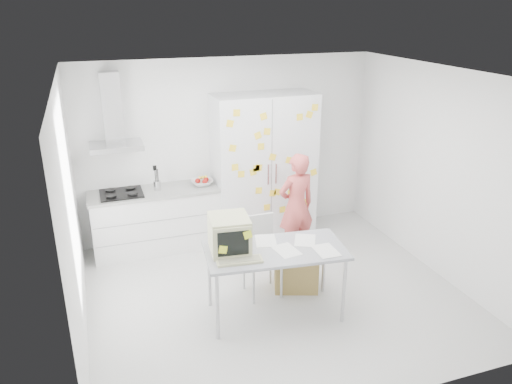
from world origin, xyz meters
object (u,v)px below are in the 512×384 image
object	(u,v)px
chair	(260,251)
person	(296,206)
desk	(247,242)
cardboard_box	(296,271)

from	to	relation	value
chair	person	bearing A→B (deg)	41.33
person	desk	bearing A→B (deg)	38.86
person	desk	distance (m)	1.63
desk	chair	world-z (taller)	desk
chair	cardboard_box	xyz separation A→B (m)	(0.46, -0.07, -0.34)
person	cardboard_box	xyz separation A→B (m)	(-0.33, -0.80, -0.54)
person	desk	size ratio (longest dim) A/B	0.93
desk	chair	xyz separation A→B (m)	(0.32, 0.45, -0.38)
desk	cardboard_box	xyz separation A→B (m)	(0.78, 0.38, -0.72)
person	chair	world-z (taller)	person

